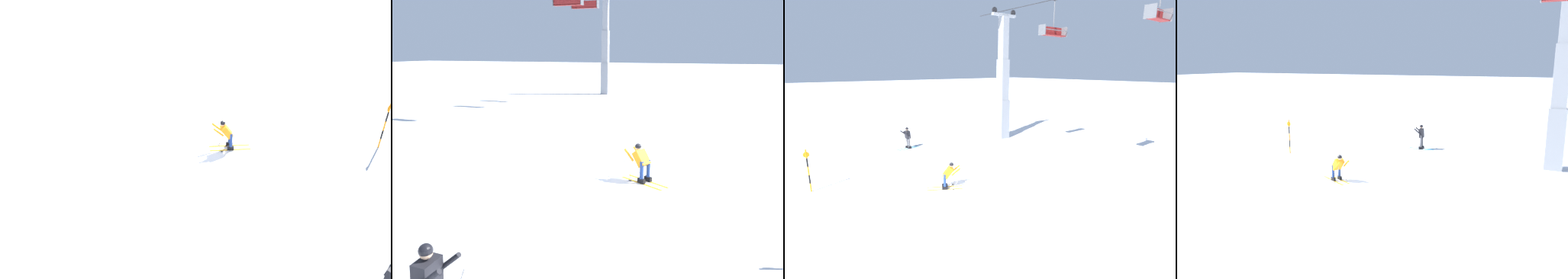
# 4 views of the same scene
# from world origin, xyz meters

# --- Properties ---
(ground_plane) EXTENTS (260.00, 260.00, 0.00)m
(ground_plane) POSITION_xyz_m (0.00, 0.00, 0.00)
(ground_plane) COLOR white
(skier_carving_main) EXTENTS (1.31, 1.73, 1.44)m
(skier_carving_main) POSITION_xyz_m (0.29, -0.47, 0.74)
(skier_carving_main) COLOR yellow
(skier_carving_main) RESTS_ON ground_plane
(lift_tower_near) EXTENTS (0.88, 2.36, 10.19)m
(lift_tower_near) POSITION_xyz_m (-6.14, 8.77, 4.17)
(lift_tower_near) COLOR gray
(lift_tower_near) RESTS_ON ground_plane
(chairlift_seat_nearest) EXTENTS (0.61, 2.25, 2.31)m
(chairlift_seat_nearest) POSITION_xyz_m (-1.37, 8.77, 8.12)
(chairlift_seat_nearest) COLOR black
(chairlift_seat_second) EXTENTS (0.61, 1.88, 2.09)m
(chairlift_seat_second) POSITION_xyz_m (5.01, 8.77, 8.34)
(chairlift_seat_second) COLOR black
(trail_marker_pole) EXTENTS (0.07, 0.28, 2.09)m
(trail_marker_pole) POSITION_xyz_m (-3.33, -5.88, 1.13)
(trail_marker_pole) COLOR orange
(trail_marker_pole) RESTS_ON ground_plane
(skier_distant_uphill) EXTENTS (0.72, 1.69, 1.61)m
(skier_distant_uphill) POSITION_xyz_m (-7.83, 1.07, 0.90)
(skier_distant_uphill) COLOR #198CCC
(skier_distant_uphill) RESTS_ON ground_plane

